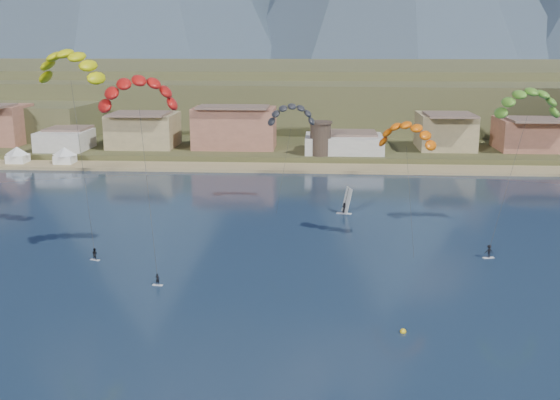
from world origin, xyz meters
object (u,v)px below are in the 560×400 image
kitesurfer_red (138,88)px  buoy (403,332)px  watchtower (320,138)px  windsurfer (345,206)px  kitesurfer_yellow (70,62)px  kitesurfer_green (529,100)px

kitesurfer_red → buoy: bearing=-31.5°
kitesurfer_red → buoy: 45.44m
watchtower → windsurfer: bearing=-84.7°
watchtower → windsurfer: size_ratio=1.83×
kitesurfer_yellow → kitesurfer_green: bearing=6.5°
watchtower → kitesurfer_green: bearing=-62.3°
kitesurfer_red → kitesurfer_green: kitesurfer_red is taller
kitesurfer_yellow → watchtower: bearing=61.9°
watchtower → buoy: bearing=-84.7°
kitesurfer_green → buoy: kitesurfer_green is taller
kitesurfer_yellow → buoy: (45.94, -30.99, -27.01)m
buoy → kitesurfer_red: bearing=148.5°
watchtower → kitesurfer_red: 84.88m
kitesurfer_green → windsurfer: size_ratio=5.48×
watchtower → kitesurfer_green: (31.91, -60.90, 14.98)m
kitesurfer_red → kitesurfer_green: bearing=18.5°
watchtower → kitesurfer_red: bearing=-106.6°
kitesurfer_green → watchtower: bearing=117.7°
windsurfer → buoy: size_ratio=7.08×
kitesurfer_red → kitesurfer_green: (55.57, 18.64, -2.83)m
windsurfer → kitesurfer_green: bearing=-21.4°
buoy → windsurfer: bearing=95.2°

